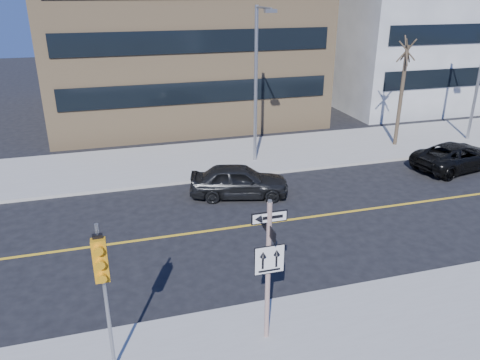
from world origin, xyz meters
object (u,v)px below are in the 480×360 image
object	(u,v)px
parked_car_c	(457,156)
street_tree_west	(407,53)
sign_pole	(268,264)
parked_car_a	(239,181)
streetlight_a	(257,76)
traffic_signal	(102,272)

from	to	relation	value
parked_car_c	street_tree_west	world-z (taller)	street_tree_west
sign_pole	parked_car_c	size ratio (longest dim) A/B	0.80
parked_car_a	streetlight_a	world-z (taller)	streetlight_a
sign_pole	streetlight_a	distance (m)	14.05
traffic_signal	parked_car_c	size ratio (longest dim) A/B	0.79
parked_car_c	streetlight_a	world-z (taller)	streetlight_a
parked_car_c	street_tree_west	xyz separation A→B (m)	(-0.96, 4.20, 4.82)
parked_car_c	parked_car_a	bearing A→B (deg)	80.13
streetlight_a	traffic_signal	bearing A→B (deg)	-120.80
parked_car_c	street_tree_west	size ratio (longest dim) A/B	0.80
streetlight_a	sign_pole	bearing A→B (deg)	-106.77
sign_pole	street_tree_west	world-z (taller)	street_tree_west
sign_pole	streetlight_a	world-z (taller)	streetlight_a
sign_pole	streetlight_a	size ratio (longest dim) A/B	0.51
street_tree_west	streetlight_a	bearing A→B (deg)	-176.55
streetlight_a	parked_car_a	bearing A→B (deg)	-118.21
sign_pole	parked_car_a	xyz separation A→B (m)	(1.93, 9.40, -1.67)
sign_pole	street_tree_west	bearing A→B (deg)	46.74
street_tree_west	parked_car_a	bearing A→B (deg)	-158.29
parked_car_a	streetlight_a	size ratio (longest dim) A/B	0.56
parked_car_a	parked_car_c	xyz separation A→B (m)	(12.03, 0.21, -0.06)
parked_car_a	street_tree_west	xyz separation A→B (m)	(11.07, 4.41, 4.76)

